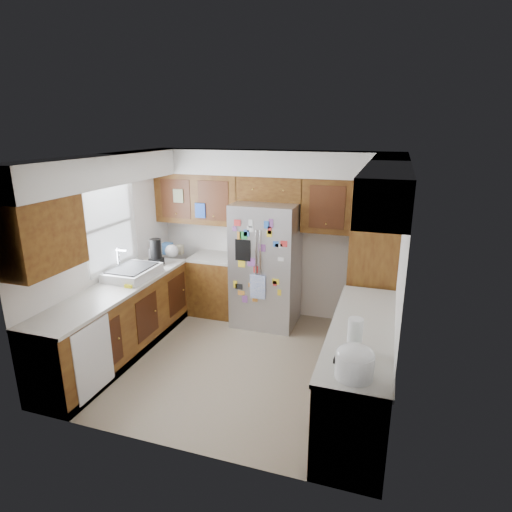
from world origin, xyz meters
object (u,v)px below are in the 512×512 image
Objects in this scene: pantry at (374,264)px; paper_towel at (355,334)px; fridge at (266,265)px; rice_cooker at (355,361)px.

pantry reaches higher than paper_towel.
fridge is 2.60m from paper_towel.
paper_towel is (-0.04, -2.09, -0.01)m from pantry.
pantry is 2.09m from paper_towel.
rice_cooker is 0.44m from paper_towel.
fridge is at bearing 120.13° from rice_cooker.
pantry is 7.24× the size of paper_towel.
rice_cooker is at bearing -59.87° from fridge.
pantry is at bearing 88.86° from paper_towel.
fridge is at bearing 124.19° from paper_towel.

